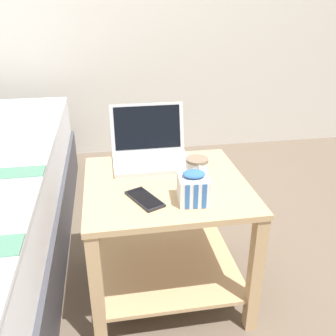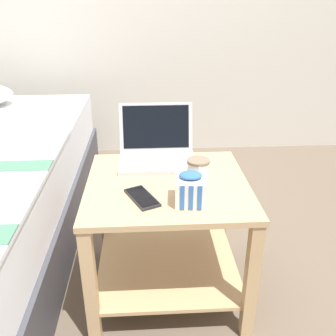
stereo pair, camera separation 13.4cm
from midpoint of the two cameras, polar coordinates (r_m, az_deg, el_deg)
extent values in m
plane|color=brown|center=(1.71, 2.26, -17.72)|extent=(8.00, 8.00, 0.00)
cube|color=tan|center=(1.42, 2.60, -2.67)|extent=(0.61, 0.58, 0.02)
cube|color=tan|center=(1.62, 2.34, -14.40)|extent=(0.57, 0.54, 0.02)
cube|color=tan|center=(1.35, -8.82, -17.87)|extent=(0.04, 0.04, 0.49)
cube|color=tan|center=(1.41, 15.35, -16.54)|extent=(0.04, 0.04, 0.49)
cube|color=tan|center=(1.77, -7.47, -6.33)|extent=(0.04, 0.04, 0.49)
cube|color=tan|center=(1.81, 10.41, -5.73)|extent=(0.04, 0.04, 0.49)
cube|color=#B7BABC|center=(1.56, 0.83, 0.81)|extent=(0.32, 0.21, 0.02)
cube|color=silver|center=(1.57, 0.79, 1.40)|extent=(0.27, 0.12, 0.00)
cube|color=silver|center=(1.50, 0.99, 0.25)|extent=(0.09, 0.05, 0.00)
cube|color=#B7BABC|center=(1.64, 0.51, 6.25)|extent=(0.32, 0.06, 0.21)
cube|color=black|center=(1.63, 0.52, 6.24)|extent=(0.29, 0.05, 0.18)
cube|color=yellow|center=(1.64, -0.81, 7.23)|extent=(0.04, 0.01, 0.04)
cube|color=silver|center=(1.64, -1.05, 5.56)|extent=(0.04, 0.01, 0.03)
cube|color=blue|center=(1.64, 1.50, 7.76)|extent=(0.04, 0.01, 0.03)
cylinder|color=white|center=(1.38, 7.34, -0.72)|extent=(0.08, 0.08, 0.10)
cylinder|color=#7F6B56|center=(1.36, 7.44, 1.00)|extent=(0.08, 0.08, 0.01)
cylinder|color=black|center=(1.37, 7.42, 0.66)|extent=(0.07, 0.07, 0.01)
torus|color=white|center=(1.34, 7.66, -1.49)|extent=(0.01, 0.08, 0.08)
cube|color=white|center=(1.27, 6.45, -3.45)|extent=(0.11, 0.12, 0.09)
cube|color=#3366B2|center=(1.21, 5.35, -4.69)|extent=(0.01, 0.00, 0.09)
cube|color=#3366B2|center=(1.22, 6.67, -4.68)|extent=(0.01, 0.00, 0.09)
cube|color=#3366B2|center=(1.22, 7.99, -4.68)|extent=(0.01, 0.00, 0.09)
ellipsoid|color=#3366B2|center=(1.24, 6.57, -1.15)|extent=(0.08, 0.07, 0.02)
cube|color=black|center=(1.30, -1.05, -4.61)|extent=(0.13, 0.17, 0.01)
cube|color=black|center=(1.30, -1.05, -4.41)|extent=(0.12, 0.16, 0.00)
camera|label=1|loc=(0.07, -87.14, 1.33)|focal=40.00mm
camera|label=2|loc=(0.07, 92.86, -1.33)|focal=40.00mm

